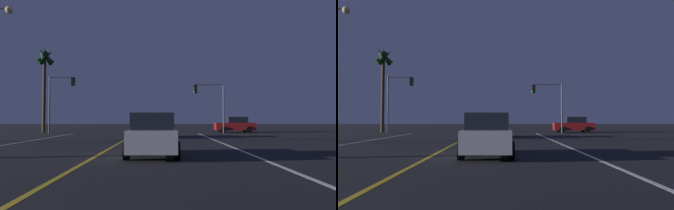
% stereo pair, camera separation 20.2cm
% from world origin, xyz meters
% --- Properties ---
extents(lane_edge_right, '(0.16, 38.92, 0.01)m').
position_xyz_m(lane_edge_right, '(6.27, 13.46, 0.00)').
color(lane_edge_right, silver).
rests_on(lane_edge_right, ground).
extents(lane_center_divider, '(0.16, 38.92, 0.01)m').
position_xyz_m(lane_center_divider, '(0.00, 13.46, 0.00)').
color(lane_center_divider, gold).
rests_on(lane_center_divider, ground).
extents(car_lead_same_lane, '(2.02, 4.30, 1.70)m').
position_xyz_m(car_lead_same_lane, '(2.24, 12.03, 0.82)').
color(car_lead_same_lane, black).
rests_on(car_lead_same_lane, ground).
extents(car_crossing_side, '(4.30, 2.02, 1.70)m').
position_xyz_m(car_crossing_side, '(10.62, 35.45, 0.82)').
color(car_crossing_side, black).
rests_on(car_crossing_side, ground).
extents(car_ahead_far, '(2.02, 4.30, 1.70)m').
position_xyz_m(car_ahead_far, '(2.28, 25.69, 0.82)').
color(car_ahead_far, black).
rests_on(car_ahead_far, ground).
extents(traffic_light_near_right, '(3.21, 0.36, 5.09)m').
position_xyz_m(traffic_light_near_right, '(7.43, 33.42, 3.80)').
color(traffic_light_near_right, '#4C4C51').
rests_on(traffic_light_near_right, ground).
extents(traffic_light_near_left, '(2.72, 0.36, 5.83)m').
position_xyz_m(traffic_light_near_left, '(-7.76, 33.42, 4.28)').
color(traffic_light_near_left, '#4C4C51').
rests_on(traffic_light_near_left, ground).
extents(palm_tree_left_far, '(2.19, 2.05, 9.40)m').
position_xyz_m(palm_tree_left_far, '(-10.37, 35.93, 7.52)').
color(palm_tree_left_far, '#473826').
rests_on(palm_tree_left_far, ground).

